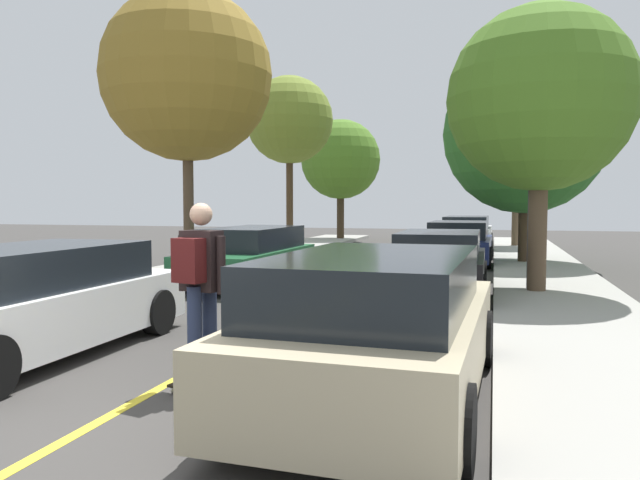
% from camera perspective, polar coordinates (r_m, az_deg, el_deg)
% --- Properties ---
extents(ground, '(80.00, 80.00, 0.00)m').
position_cam_1_polar(ground, '(5.66, -20.82, -16.08)').
color(ground, '#3D3A38').
extents(center_line, '(0.12, 39.20, 0.01)m').
position_cam_1_polar(center_line, '(9.06, -5.33, -8.45)').
color(center_line, gold).
rests_on(center_line, ground).
extents(parked_car_left_nearest, '(1.95, 4.49, 1.35)m').
position_cam_1_polar(parked_car_left_nearest, '(8.26, -25.44, -5.24)').
color(parked_car_left_nearest, white).
rests_on(parked_car_left_nearest, ground).
extents(parked_car_left_near, '(1.86, 4.63, 1.31)m').
position_cam_1_polar(parked_car_left_near, '(14.23, -6.48, -1.45)').
color(parked_car_left_near, '#1E5B33').
rests_on(parked_car_left_near, ground).
extents(parked_car_right_nearest, '(2.09, 4.42, 1.41)m').
position_cam_1_polar(parked_car_right_nearest, '(5.86, 5.50, -8.05)').
color(parked_car_right_nearest, '#BCAD89').
rests_on(parked_car_right_nearest, ground).
extents(parked_car_right_near, '(1.85, 4.03, 1.31)m').
position_cam_1_polar(parked_car_right_near, '(12.32, 11.08, -2.27)').
color(parked_car_right_near, black).
rests_on(parked_car_right_near, ground).
extents(parked_car_right_far, '(2.05, 4.47, 1.31)m').
position_cam_1_polar(parked_car_right_far, '(19.41, 12.88, -0.25)').
color(parked_car_right_far, navy).
rests_on(parked_car_right_far, ground).
extents(parked_car_right_farthest, '(1.99, 4.68, 1.36)m').
position_cam_1_polar(parked_car_right_farthest, '(24.82, 13.56, 0.63)').
color(parked_car_right_farthest, white).
rests_on(parked_car_right_farthest, ground).
extents(street_tree_left_nearest, '(4.18, 4.18, 6.94)m').
position_cam_1_polar(street_tree_left_nearest, '(15.76, -12.35, 14.76)').
color(street_tree_left_nearest, brown).
rests_on(street_tree_left_nearest, sidewalk_left).
extents(street_tree_left_near, '(3.20, 3.20, 6.38)m').
position_cam_1_polar(street_tree_left_near, '(22.80, -2.88, 11.10)').
color(street_tree_left_near, '#4C3823').
rests_on(street_tree_left_near, sidewalk_left).
extents(street_tree_left_far, '(3.89, 3.89, 5.82)m').
position_cam_1_polar(street_tree_left_far, '(30.12, 1.94, 7.53)').
color(street_tree_left_far, '#3D2D1E').
rests_on(street_tree_left_far, sidewalk_left).
extents(street_tree_right_nearest, '(3.63, 3.63, 5.59)m').
position_cam_1_polar(street_tree_right_nearest, '(12.95, 19.92, 12.26)').
color(street_tree_right_nearest, brown).
rests_on(street_tree_right_nearest, sidewalk_right).
extents(street_tree_right_near, '(4.77, 4.77, 6.19)m').
position_cam_1_polar(street_tree_right_near, '(19.18, 18.62, 9.48)').
color(street_tree_right_near, '#3D2D1E').
rests_on(street_tree_right_near, sidewalk_right).
extents(street_tree_right_far, '(3.18, 3.18, 6.23)m').
position_cam_1_polar(street_tree_right_far, '(26.34, 17.94, 9.59)').
color(street_tree_right_far, brown).
rests_on(street_tree_right_far, sidewalk_right).
extents(fire_hydrant, '(0.20, 0.20, 0.70)m').
position_cam_1_polar(fire_hydrant, '(12.28, -18.51, -3.20)').
color(fire_hydrant, '#B2140F').
rests_on(fire_hydrant, sidewalk_left).
extents(streetlamp, '(0.36, 0.24, 4.99)m').
position_cam_1_polar(streetlamp, '(13.11, 19.24, 8.34)').
color(streetlamp, '#38383D').
rests_on(streetlamp, sidewalk_right).
extents(skateboard, '(0.39, 0.87, 0.10)m').
position_cam_1_polar(skateboard, '(6.52, -10.89, -12.48)').
color(skateboard, black).
rests_on(skateboard, ground).
extents(skateboarder, '(0.59, 0.71, 1.77)m').
position_cam_1_polar(skateboarder, '(6.29, -11.19, -3.52)').
color(skateboarder, black).
rests_on(skateboarder, skateboard).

